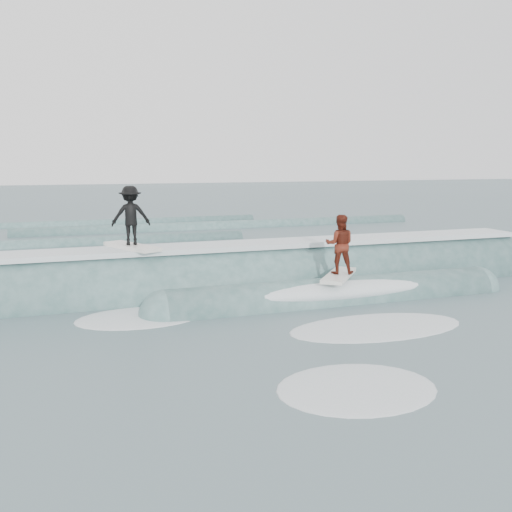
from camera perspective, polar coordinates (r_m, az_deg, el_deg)
name	(u,v)px	position (r m, az deg, el deg)	size (l,w,h in m)	color
ground	(294,322)	(13.10, 3.86, -6.57)	(160.00, 160.00, 0.00)	#425961
breaking_wave	(256,289)	(16.19, 0.04, -3.29)	(22.99, 4.03, 2.51)	#39615F
surfer_black	(131,219)	(15.39, -12.41, 3.65)	(1.34, 2.05, 1.65)	silver
surfer_red	(340,249)	(14.87, 8.36, 0.73)	(1.69, 1.90, 1.64)	silver
whitewater	(285,335)	(12.15, 2.95, -7.86)	(17.85, 7.52, 0.10)	white
far_swells	(120,233)	(29.58, -13.48, 2.23)	(33.55, 8.65, 0.80)	#39615F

